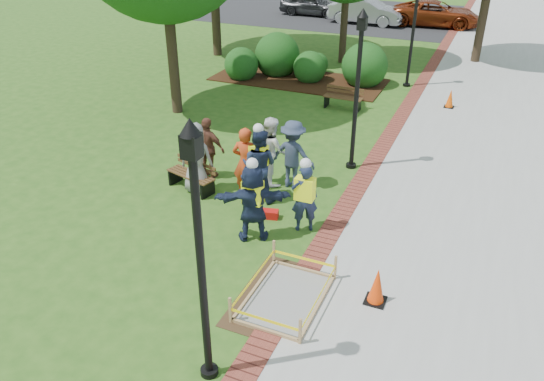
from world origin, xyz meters
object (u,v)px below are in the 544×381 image
at_px(lamp_near, 199,242).
at_px(hivis_worker_c, 259,163).
at_px(hivis_worker_b, 305,195).
at_px(hivis_worker_a, 253,200).
at_px(bench_near, 191,181).
at_px(wet_concrete_pad, 286,290).

distance_m(lamp_near, hivis_worker_c, 5.78).
xyz_separation_m(lamp_near, hivis_worker_c, (-1.60, 5.35, -1.50)).
relative_size(hivis_worker_b, hivis_worker_c, 0.88).
relative_size(hivis_worker_a, hivis_worker_c, 0.97).
relative_size(lamp_near, hivis_worker_c, 2.13).
relative_size(lamp_near, hivis_worker_b, 2.42).
relative_size(bench_near, hivis_worker_a, 0.74).
bearing_deg(bench_near, hivis_worker_a, -30.08).
distance_m(wet_concrete_pad, hivis_worker_c, 3.91).
bearing_deg(wet_concrete_pad, hivis_worker_a, 131.09).
relative_size(lamp_near, hivis_worker_a, 2.20).
xyz_separation_m(lamp_near, hivis_worker_a, (-0.99, 3.73, -1.52)).
xyz_separation_m(lamp_near, hivis_worker_b, (-0.10, 4.49, -1.60)).
xyz_separation_m(hivis_worker_b, hivis_worker_c, (-1.49, 0.86, 0.10)).
xyz_separation_m(hivis_worker_a, hivis_worker_b, (0.89, 0.76, -0.07)).
bearing_deg(hivis_worker_c, bench_near, -172.76).
xyz_separation_m(wet_concrete_pad, bench_near, (-3.83, 3.02, 0.00)).
bearing_deg(hivis_worker_b, bench_near, 169.19).
xyz_separation_m(wet_concrete_pad, lamp_near, (-0.43, -2.10, 2.25)).
distance_m(hivis_worker_a, hivis_worker_c, 1.73).
relative_size(wet_concrete_pad, lamp_near, 0.54).
distance_m(wet_concrete_pad, bench_near, 4.88).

